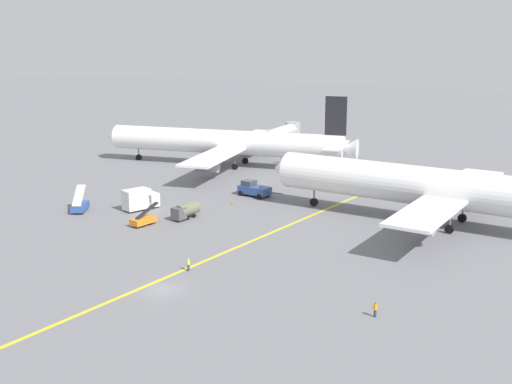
{
  "coord_description": "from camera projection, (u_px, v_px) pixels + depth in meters",
  "views": [
    {
      "loc": [
        40.97,
        -54.9,
        27.77
      ],
      "look_at": [
        -4.71,
        31.24,
        4.0
      ],
      "focal_mm": 45.42,
      "sensor_mm": 36.0,
      "label": 1
    }
  ],
  "objects": [
    {
      "name": "taxiway_stripe",
      "position": [
        204.0,
        261.0,
        81.35
      ],
      "size": [
        17.08,
        118.92,
        0.01
      ],
      "primitive_type": "cube",
      "rotation": [
        0.0,
        0.0,
        -0.14
      ],
      "color": "yellow",
      "rests_on": "ground"
    },
    {
      "name": "airliner_being_pushed",
      "position": [
        437.0,
        188.0,
        95.87
      ],
      "size": [
        55.63,
        40.63,
        16.26
      ],
      "color": "white",
      "rests_on": "ground"
    },
    {
      "name": "jet_bridge",
      "position": [
        283.0,
        132.0,
        158.78
      ],
      "size": [
        4.29,
        18.07,
        6.22
      ],
      "color": "#B7B7BC",
      "rests_on": "ground"
    },
    {
      "name": "pushback_tug",
      "position": [
        254.0,
        189.0,
        114.11
      ],
      "size": [
        9.0,
        3.8,
        2.99
      ],
      "color": "#2D4C8C",
      "rests_on": "ground"
    },
    {
      "name": "gse_stair_truck_yellow",
      "position": [
        80.0,
        205.0,
        104.13
      ],
      "size": [
        3.91,
        4.91,
        4.06
      ],
      "color": "#2D5199",
      "rests_on": "ground"
    },
    {
      "name": "ground_plane",
      "position": [
        162.0,
        290.0,
        72.35
      ],
      "size": [
        600.0,
        600.0,
        0.0
      ],
      "primitive_type": "plane",
      "color": "slate"
    },
    {
      "name": "gse_belt_loader_portside",
      "position": [
        144.0,
        220.0,
        96.66
      ],
      "size": [
        2.49,
        5.06,
        3.02
      ],
      "color": "orange",
      "rests_on": "ground"
    },
    {
      "name": "traffic_cone_nose_right",
      "position": [
        232.0,
        202.0,
        108.91
      ],
      "size": [
        0.44,
        0.44,
        0.6
      ],
      "color": "orange",
      "rests_on": "ground"
    },
    {
      "name": "airliner_at_gate_left",
      "position": [
        227.0,
        143.0,
        139.47
      ],
      "size": [
        57.33,
        48.0,
        15.69
      ],
      "color": "white",
      "rests_on": "ground"
    },
    {
      "name": "gse_fuel_bowser_stubby",
      "position": [
        185.0,
        210.0,
        99.94
      ],
      "size": [
        2.54,
        5.11,
        2.4
      ],
      "color": "#666B4C",
      "rests_on": "ground"
    },
    {
      "name": "ground_crew_wing_walker_right",
      "position": [
        375.0,
        309.0,
        65.18
      ],
      "size": [
        0.41,
        0.43,
        1.58
      ],
      "color": "#2D3351",
      "rests_on": "ground"
    },
    {
      "name": "gse_catering_truck_tall",
      "position": [
        140.0,
        199.0,
        105.04
      ],
      "size": [
        4.24,
        6.31,
        3.5
      ],
      "color": "silver",
      "rests_on": "ground"
    },
    {
      "name": "ground_crew_marshaller_foreground",
      "position": [
        188.0,
        264.0,
        77.93
      ],
      "size": [
        0.36,
        0.36,
        1.59
      ],
      "color": "#2D3351",
      "rests_on": "ground"
    }
  ]
}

